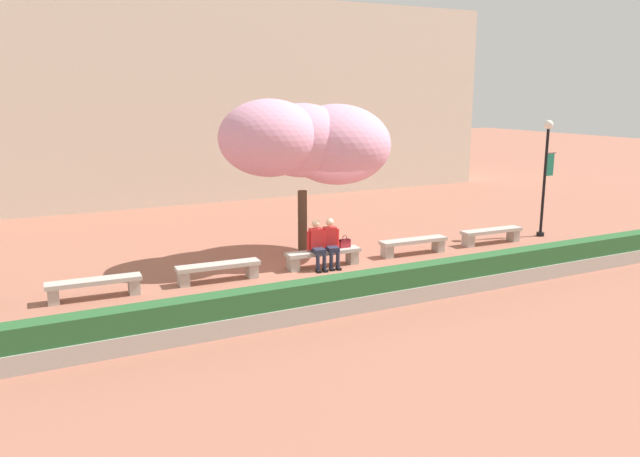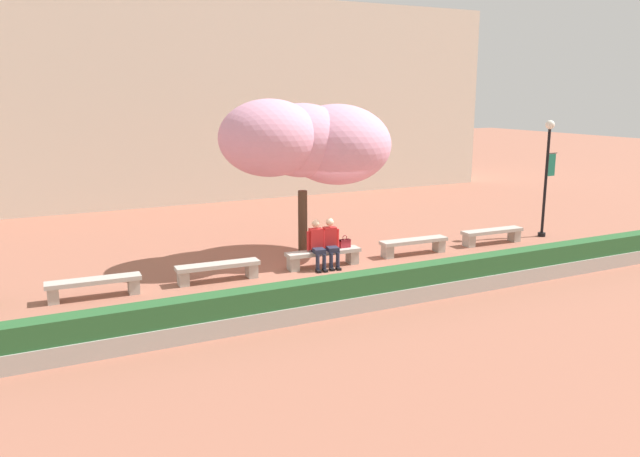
{
  "view_description": "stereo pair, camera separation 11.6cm",
  "coord_description": "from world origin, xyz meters",
  "px_view_note": "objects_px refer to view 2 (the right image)",
  "views": [
    {
      "loc": [
        -7.28,
        -14.18,
        4.52
      ],
      "look_at": [
        0.0,
        0.2,
        1.0
      ],
      "focal_mm": 35.0,
      "sensor_mm": 36.0,
      "label": 1
    },
    {
      "loc": [
        -7.18,
        -14.23,
        4.52
      ],
      "look_at": [
        0.0,
        0.2,
        1.0
      ],
      "focal_mm": 35.0,
      "sensor_mm": 36.0,
      "label": 2
    }
  ],
  "objects_px": {
    "stone_bench_west_end": "(94,285)",
    "person_seated_right": "(331,241)",
    "stone_bench_near_west": "(218,269)",
    "stone_bench_center": "(323,255)",
    "stone_bench_east_end": "(492,234)",
    "cherry_tree_main": "(309,142)",
    "person_seated_left": "(317,242)",
    "lamp_post_with_banner": "(547,167)",
    "stone_bench_near_east": "(414,244)",
    "handbag": "(345,243)"
  },
  "relations": [
    {
      "from": "stone_bench_near_west",
      "to": "stone_bench_east_end",
      "type": "height_order",
      "value": "same"
    },
    {
      "from": "handbag",
      "to": "stone_bench_east_end",
      "type": "bearing_deg",
      "value": -0.28
    },
    {
      "from": "cherry_tree_main",
      "to": "handbag",
      "type": "bearing_deg",
      "value": -65.56
    },
    {
      "from": "lamp_post_with_banner",
      "to": "stone_bench_west_end",
      "type": "bearing_deg",
      "value": -179.68
    },
    {
      "from": "stone_bench_near_east",
      "to": "handbag",
      "type": "relative_size",
      "value": 6.11
    },
    {
      "from": "stone_bench_near_west",
      "to": "stone_bench_east_end",
      "type": "distance_m",
      "value": 8.65
    },
    {
      "from": "stone_bench_center",
      "to": "cherry_tree_main",
      "type": "relative_size",
      "value": 0.42
    },
    {
      "from": "stone_bench_center",
      "to": "handbag",
      "type": "xyz_separation_m",
      "value": [
        0.66,
        0.02,
        0.27
      ]
    },
    {
      "from": "stone_bench_near_east",
      "to": "handbag",
      "type": "distance_m",
      "value": 2.24
    },
    {
      "from": "stone_bench_near_west",
      "to": "person_seated_left",
      "type": "relative_size",
      "value": 1.6
    },
    {
      "from": "stone_bench_near_east",
      "to": "lamp_post_with_banner",
      "type": "height_order",
      "value": "lamp_post_with_banner"
    },
    {
      "from": "lamp_post_with_banner",
      "to": "stone_bench_near_west",
      "type": "bearing_deg",
      "value": -179.59
    },
    {
      "from": "stone_bench_near_west",
      "to": "stone_bench_center",
      "type": "bearing_deg",
      "value": 0.0
    },
    {
      "from": "stone_bench_east_end",
      "to": "cherry_tree_main",
      "type": "height_order",
      "value": "cherry_tree_main"
    },
    {
      "from": "stone_bench_center",
      "to": "cherry_tree_main",
      "type": "bearing_deg",
      "value": 83.45
    },
    {
      "from": "stone_bench_center",
      "to": "stone_bench_near_west",
      "type": "bearing_deg",
      "value": 180.0
    },
    {
      "from": "stone_bench_east_end",
      "to": "handbag",
      "type": "xyz_separation_m",
      "value": [
        -5.11,
        0.02,
        0.27
      ]
    },
    {
      "from": "stone_bench_center",
      "to": "stone_bench_near_east",
      "type": "relative_size",
      "value": 1.0
    },
    {
      "from": "stone_bench_near_east",
      "to": "person_seated_left",
      "type": "height_order",
      "value": "person_seated_left"
    },
    {
      "from": "stone_bench_center",
      "to": "person_seated_left",
      "type": "relative_size",
      "value": 1.6
    },
    {
      "from": "person_seated_left",
      "to": "lamp_post_with_banner",
      "type": "xyz_separation_m",
      "value": [
        8.13,
        0.13,
        1.53
      ]
    },
    {
      "from": "stone_bench_center",
      "to": "stone_bench_east_end",
      "type": "bearing_deg",
      "value": 0.0
    },
    {
      "from": "stone_bench_center",
      "to": "lamp_post_with_banner",
      "type": "distance_m",
      "value": 8.15
    },
    {
      "from": "stone_bench_west_end",
      "to": "stone_bench_near_west",
      "type": "xyz_separation_m",
      "value": [
        2.88,
        0.0,
        0.0
      ]
    },
    {
      "from": "lamp_post_with_banner",
      "to": "person_seated_right",
      "type": "bearing_deg",
      "value": -179.04
    },
    {
      "from": "stone_bench_near_west",
      "to": "handbag",
      "type": "relative_size",
      "value": 6.11
    },
    {
      "from": "stone_bench_near_west",
      "to": "cherry_tree_main",
      "type": "bearing_deg",
      "value": 21.22
    },
    {
      "from": "handbag",
      "to": "person_seated_right",
      "type": "bearing_deg",
      "value": -170.48
    },
    {
      "from": "cherry_tree_main",
      "to": "lamp_post_with_banner",
      "type": "height_order",
      "value": "cherry_tree_main"
    },
    {
      "from": "person_seated_left",
      "to": "cherry_tree_main",
      "type": "height_order",
      "value": "cherry_tree_main"
    },
    {
      "from": "stone_bench_center",
      "to": "cherry_tree_main",
      "type": "height_order",
      "value": "cherry_tree_main"
    },
    {
      "from": "stone_bench_west_end",
      "to": "stone_bench_near_east",
      "type": "bearing_deg",
      "value": 0.0
    },
    {
      "from": "stone_bench_west_end",
      "to": "person_seated_right",
      "type": "height_order",
      "value": "person_seated_right"
    },
    {
      "from": "stone_bench_center",
      "to": "cherry_tree_main",
      "type": "distance_m",
      "value": 3.13
    },
    {
      "from": "stone_bench_west_end",
      "to": "cherry_tree_main",
      "type": "height_order",
      "value": "cherry_tree_main"
    },
    {
      "from": "stone_bench_near_west",
      "to": "stone_bench_east_end",
      "type": "relative_size",
      "value": 1.0
    },
    {
      "from": "cherry_tree_main",
      "to": "stone_bench_west_end",
      "type": "bearing_deg",
      "value": -168.77
    },
    {
      "from": "stone_bench_east_end",
      "to": "stone_bench_near_east",
      "type": "bearing_deg",
      "value": 180.0
    },
    {
      "from": "cherry_tree_main",
      "to": "stone_bench_near_west",
      "type": "bearing_deg",
      "value": -158.78
    },
    {
      "from": "stone_bench_east_end",
      "to": "cherry_tree_main",
      "type": "relative_size",
      "value": 0.42
    },
    {
      "from": "person_seated_right",
      "to": "handbag",
      "type": "xyz_separation_m",
      "value": [
        0.46,
        0.08,
        -0.12
      ]
    },
    {
      "from": "stone_bench_east_end",
      "to": "stone_bench_center",
      "type": "bearing_deg",
      "value": 180.0
    },
    {
      "from": "stone_bench_near_east",
      "to": "person_seated_left",
      "type": "relative_size",
      "value": 1.6
    },
    {
      "from": "handbag",
      "to": "lamp_post_with_banner",
      "type": "bearing_deg",
      "value": 0.41
    },
    {
      "from": "stone_bench_center",
      "to": "stone_bench_near_east",
      "type": "xyz_separation_m",
      "value": [
        2.88,
        0.0,
        0.0
      ]
    },
    {
      "from": "stone_bench_near_west",
      "to": "cherry_tree_main",
      "type": "distance_m",
      "value": 4.35
    },
    {
      "from": "stone_bench_east_end",
      "to": "person_seated_left",
      "type": "distance_m",
      "value": 5.99
    },
    {
      "from": "handbag",
      "to": "cherry_tree_main",
      "type": "relative_size",
      "value": 0.07
    },
    {
      "from": "stone_bench_west_end",
      "to": "cherry_tree_main",
      "type": "bearing_deg",
      "value": 11.23
    },
    {
      "from": "stone_bench_center",
      "to": "lamp_post_with_banner",
      "type": "bearing_deg",
      "value": 0.56
    }
  ]
}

